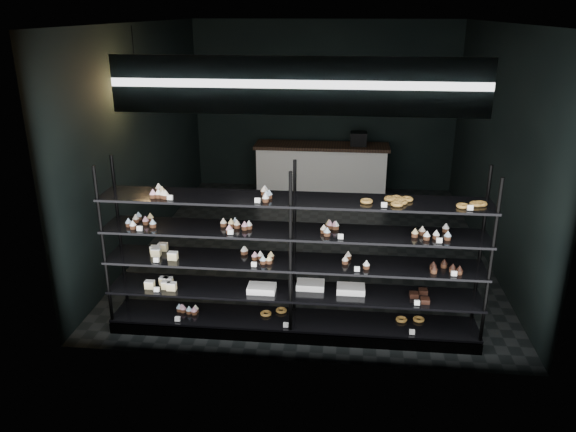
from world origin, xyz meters
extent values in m
cube|color=black|center=(0.00, 0.00, 0.01)|extent=(5.00, 6.00, 0.01)
cube|color=black|center=(0.00, 0.00, 3.20)|extent=(5.00, 6.00, 0.01)
cube|color=black|center=(0.00, 3.00, 1.60)|extent=(5.00, 0.01, 3.20)
cube|color=black|center=(0.00, -3.00, 1.60)|extent=(5.00, 0.01, 3.20)
cube|color=black|center=(-2.50, 0.00, 1.60)|extent=(0.01, 6.00, 3.20)
cube|color=black|center=(2.50, 0.00, 1.60)|extent=(0.01, 6.00, 3.20)
cube|color=black|center=(-0.08, -2.45, 0.06)|extent=(4.00, 0.50, 0.12)
cylinder|color=black|center=(-2.05, -2.67, 0.99)|extent=(0.04, 0.04, 1.85)
cylinder|color=black|center=(-2.05, -2.23, 0.99)|extent=(0.04, 0.04, 1.85)
cylinder|color=black|center=(-0.08, -2.67, 0.99)|extent=(0.04, 0.04, 1.85)
cylinder|color=black|center=(-0.08, -2.23, 0.99)|extent=(0.04, 0.04, 1.85)
cylinder|color=black|center=(1.89, -2.67, 0.99)|extent=(0.04, 0.04, 1.85)
cylinder|color=black|center=(1.89, -2.23, 0.99)|extent=(0.04, 0.04, 1.85)
cube|color=black|center=(-0.08, -2.45, 0.15)|extent=(4.00, 0.50, 0.03)
cube|color=black|center=(-0.08, -2.45, 0.50)|extent=(4.00, 0.50, 0.02)
cube|color=black|center=(-0.08, -2.45, 0.85)|extent=(4.00, 0.50, 0.02)
cube|color=black|center=(-0.08, -2.45, 1.20)|extent=(4.00, 0.50, 0.02)
cube|color=black|center=(-0.08, -2.45, 1.55)|extent=(4.00, 0.50, 0.02)
cube|color=white|center=(-1.33, -2.63, 1.59)|extent=(0.06, 0.04, 0.06)
cube|color=white|center=(-0.42, -2.63, 1.59)|extent=(0.06, 0.04, 0.06)
cube|color=white|center=(0.86, -2.63, 1.59)|extent=(0.05, 0.04, 0.06)
cube|color=white|center=(1.61, -2.63, 1.59)|extent=(0.06, 0.04, 0.06)
cube|color=white|center=(-1.66, -2.63, 1.24)|extent=(0.06, 0.04, 0.06)
cube|color=white|center=(-0.70, -2.63, 1.24)|extent=(0.05, 0.04, 0.06)
cube|color=white|center=(0.41, -2.63, 1.24)|extent=(0.06, 0.04, 0.06)
cube|color=white|center=(1.34, -2.63, 1.24)|extent=(0.06, 0.04, 0.06)
cube|color=white|center=(-1.49, -2.63, 0.89)|extent=(0.06, 0.04, 0.06)
cube|color=white|center=(-0.47, -2.63, 0.89)|extent=(0.06, 0.04, 0.06)
cube|color=white|center=(0.58, -2.63, 0.89)|extent=(0.05, 0.04, 0.06)
cube|color=white|center=(1.51, -2.63, 0.89)|extent=(0.06, 0.04, 0.06)
cube|color=white|center=(-1.52, -2.63, 0.54)|extent=(0.06, 0.04, 0.06)
cube|color=white|center=(1.24, -2.63, 0.54)|extent=(0.06, 0.04, 0.06)
cube|color=white|center=(-1.33, -2.63, 0.19)|extent=(0.06, 0.04, 0.06)
cube|color=white|center=(-0.15, -2.63, 0.19)|extent=(0.05, 0.04, 0.06)
cube|color=white|center=(1.21, -2.63, 0.19)|extent=(0.06, 0.04, 0.06)
cube|color=#0C0C3D|center=(0.00, -2.92, 2.75)|extent=(3.20, 0.04, 0.45)
cube|color=white|center=(0.00, -2.94, 2.75)|extent=(3.30, 0.02, 0.50)
cylinder|color=black|center=(-2.20, -0.90, 2.90)|extent=(0.01, 0.01, 0.56)
sphere|color=#ECA452|center=(-2.20, -0.90, 2.45)|extent=(0.34, 0.34, 0.34)
cube|color=silver|center=(-0.01, 2.50, 0.46)|extent=(2.41, 0.60, 0.92)
cube|color=black|center=(-0.01, 2.50, 0.95)|extent=(2.51, 0.65, 0.06)
cube|color=black|center=(0.67, 2.50, 1.10)|extent=(0.30, 0.30, 0.25)
camera|label=1|loc=(0.44, -7.83, 3.38)|focal=35.00mm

